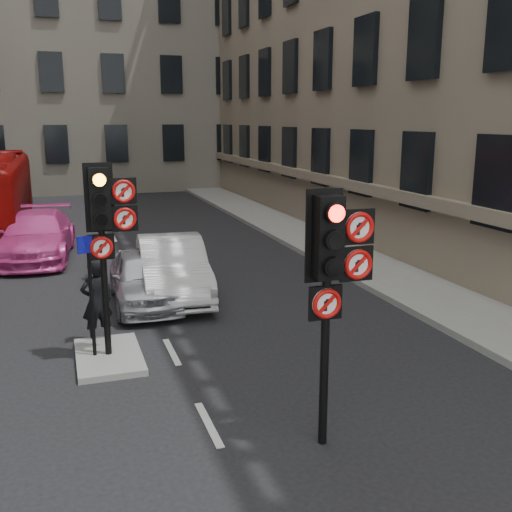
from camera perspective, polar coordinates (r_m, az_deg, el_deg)
ground at (r=7.68m, az=-0.64°, el=-22.56°), size 120.00×120.00×0.00m
pavement_right at (r=20.59m, az=8.33°, el=0.55°), size 3.00×50.00×0.16m
centre_island at (r=11.82m, az=-13.83°, el=-9.27°), size 1.20×2.00×0.12m
building_far at (r=44.34m, az=-16.74°, el=19.63°), size 30.00×14.00×20.00m
signal_near at (r=7.95m, az=7.37°, el=-0.81°), size 0.91×0.40×3.58m
signal_far at (r=11.11m, az=-14.12°, el=3.48°), size 0.91×0.40×3.58m
car_silver at (r=14.89m, az=-10.59°, el=-2.02°), size 1.68×3.95×1.33m
car_white at (r=15.39m, az=-8.00°, el=-1.09°), size 1.94×4.69×1.51m
car_pink at (r=20.61m, az=-20.13°, el=1.81°), size 2.64×5.39×1.51m
motorcycle at (r=17.16m, az=-14.89°, el=-0.70°), size 0.74×1.83×1.07m
motorcyclist at (r=12.50m, az=-14.94°, el=-4.20°), size 0.71×0.55×1.73m
info_sign at (r=11.32m, az=-15.52°, el=-2.13°), size 0.39×0.17×2.30m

